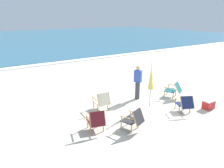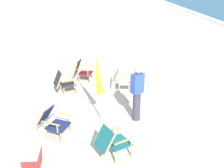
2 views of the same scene
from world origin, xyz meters
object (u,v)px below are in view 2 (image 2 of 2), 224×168
beach_chair_front_right (82,70)px  beach_chair_back_left (52,121)px  beach_chair_far_center (63,82)px  cooler_box (32,159)px  umbrella_furled_yellow (98,74)px  beach_chair_front_left (112,141)px  beach_chair_mid_center (121,79)px  person_near_chairs (137,93)px

beach_chair_front_right → beach_chair_back_left: (3.80, -0.67, -0.01)m
beach_chair_front_right → beach_chair_far_center: bearing=-28.1°
cooler_box → umbrella_furled_yellow: bearing=143.0°
beach_chair_far_center → cooler_box: beach_chair_far_center is taller
beach_chair_front_left → beach_chair_mid_center: 3.77m
person_near_chairs → beach_chair_front_left: bearing=-27.4°
beach_chair_front_right → beach_chair_far_center: beach_chair_front_right is taller
beach_chair_far_center → umbrella_furled_yellow: bearing=32.4°
beach_chair_back_left → beach_chair_far_center: (-2.65, 0.05, 0.01)m
beach_chair_front_left → person_near_chairs: size_ratio=0.58×
beach_chair_front_right → beach_chair_front_left: size_ratio=0.86×
beach_chair_far_center → beach_chair_mid_center: size_ratio=1.07×
beach_chair_front_right → beach_chair_front_left: bearing=9.4°
beach_chair_back_left → umbrella_furled_yellow: umbrella_furled_yellow is taller
beach_chair_mid_center → umbrella_furled_yellow: (1.92, -0.87, 0.95)m
beach_chair_far_center → umbrella_furled_yellow: 2.39m
beach_chair_front_left → umbrella_furled_yellow: (-1.80, -0.24, 0.96)m
beach_chair_back_left → beach_chair_front_right: bearing=170.0°
beach_chair_far_center → cooler_box: (3.87, -0.35, -0.23)m
beach_chair_front_right → beach_chair_mid_center: bearing=52.9°
beach_chair_front_left → cooler_box: (0.22, -1.77, -0.22)m
cooler_box → person_near_chairs: bearing=125.2°
beach_chair_front_left → beach_chair_mid_center: (-3.72, 0.63, 0.01)m
beach_chair_far_center → beach_chair_front_right: bearing=151.9°
beach_chair_back_left → person_near_chairs: 2.42m
beach_chair_mid_center → cooler_box: bearing=-31.3°
umbrella_furled_yellow → beach_chair_back_left: bearing=-56.8°
beach_chair_front_right → cooler_box: beach_chair_front_right is taller
beach_chair_mid_center → cooler_box: beach_chair_mid_center is taller
beach_chair_far_center → person_near_chairs: size_ratio=0.53×
person_near_chairs → beach_chair_front_right: bearing=-152.8°
beach_chair_far_center → beach_chair_mid_center: (-0.07, 2.05, 0.00)m
person_near_chairs → cooler_box: bearing=-54.8°
beach_chair_front_right → cooler_box: (5.03, -0.97, -0.23)m
cooler_box → beach_chair_front_right: bearing=169.1°
umbrella_furled_yellow → cooler_box: size_ratio=4.31×
umbrella_furled_yellow → beach_chair_front_right: bearing=-169.5°
beach_chair_back_left → person_near_chairs: size_ratio=0.58×
beach_chair_front_right → cooler_box: bearing=-10.9°
beach_chair_back_left → cooler_box: bearing=-13.9°
beach_chair_back_left → umbrella_furled_yellow: bearing=123.2°
beach_chair_far_center → person_near_chairs: 3.06m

